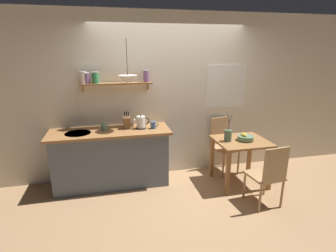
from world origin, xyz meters
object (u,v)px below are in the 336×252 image
(fruit_bowl, at_px, (245,138))
(knife_block, at_px, (127,122))
(dining_chair_far, at_px, (222,143))
(dining_table, at_px, (241,148))
(coffee_mug_by_sink, at_px, (104,127))
(coffee_mug_spare, at_px, (153,125))
(dining_chair_near, at_px, (269,173))
(pendant_lamp, at_px, (128,79))
(electric_kettle, at_px, (141,122))
(twig_vase, at_px, (228,135))

(fruit_bowl, xyz_separation_m, knife_block, (-1.80, 0.46, 0.24))
(dining_chair_far, distance_m, fruit_bowl, 0.60)
(dining_chair_far, bearing_deg, dining_table, -79.94)
(dining_table, height_order, coffee_mug_by_sink, coffee_mug_by_sink)
(dining_chair_far, bearing_deg, coffee_mug_spare, -172.70)
(dining_chair_near, bearing_deg, coffee_mug_by_sink, 152.34)
(dining_chair_near, relative_size, coffee_mug_by_sink, 7.25)
(fruit_bowl, height_order, pendant_lamp, pendant_lamp)
(electric_kettle, relative_size, coffee_mug_by_sink, 1.91)
(dining_chair_near, xyz_separation_m, pendant_lamp, (-1.76, 1.06, 1.19))
(electric_kettle, xyz_separation_m, coffee_mug_spare, (0.18, -0.05, -0.04))
(fruit_bowl, bearing_deg, coffee_mug_by_sink, 168.55)
(coffee_mug_by_sink, height_order, coffee_mug_spare, coffee_mug_spare)
(dining_chair_near, bearing_deg, electric_kettle, 145.17)
(knife_block, bearing_deg, coffee_mug_spare, -13.88)
(dining_table, height_order, twig_vase, twig_vase)
(dining_chair_far, distance_m, knife_block, 1.73)
(knife_block, bearing_deg, fruit_bowl, -14.41)
(fruit_bowl, distance_m, electric_kettle, 1.65)
(dining_chair_far, distance_m, electric_kettle, 1.52)
(dining_chair_far, bearing_deg, pendant_lamp, -174.76)
(coffee_mug_by_sink, bearing_deg, knife_block, 4.50)
(coffee_mug_by_sink, relative_size, coffee_mug_spare, 0.98)
(dining_chair_near, bearing_deg, knife_block, 147.34)
(dining_chair_near, distance_m, electric_kettle, 1.99)
(fruit_bowl, bearing_deg, twig_vase, 174.27)
(dining_chair_far, relative_size, twig_vase, 2.01)
(twig_vase, bearing_deg, coffee_mug_spare, 163.26)
(twig_vase, bearing_deg, dining_chair_near, -68.57)
(pendant_lamp, bearing_deg, twig_vase, -13.19)
(dining_chair_far, height_order, electric_kettle, electric_kettle)
(dining_chair_near, height_order, electric_kettle, electric_kettle)
(dining_table, distance_m, coffee_mug_spare, 1.43)
(fruit_bowl, bearing_deg, electric_kettle, 165.51)
(dining_chair_near, distance_m, coffee_mug_by_sink, 2.46)
(dining_chair_near, bearing_deg, pendant_lamp, 148.84)
(knife_block, height_order, coffee_mug_spare, knife_block)
(fruit_bowl, xyz_separation_m, twig_vase, (-0.29, 0.03, 0.05))
(fruit_bowl, bearing_deg, coffee_mug_spare, 165.44)
(electric_kettle, distance_m, pendant_lamp, 0.70)
(electric_kettle, bearing_deg, coffee_mug_spare, -13.92)
(twig_vase, distance_m, electric_kettle, 1.36)
(dining_chair_near, distance_m, knife_block, 2.20)
(coffee_mug_spare, height_order, pendant_lamp, pendant_lamp)
(twig_vase, relative_size, coffee_mug_by_sink, 3.82)
(dining_table, relative_size, pendant_lamp, 1.27)
(twig_vase, bearing_deg, dining_chair_far, 73.76)
(knife_block, xyz_separation_m, coffee_mug_by_sink, (-0.35, -0.03, -0.05))
(dining_chair_near, height_order, coffee_mug_by_sink, coffee_mug_by_sink)
(coffee_mug_by_sink, bearing_deg, dining_chair_far, 2.53)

